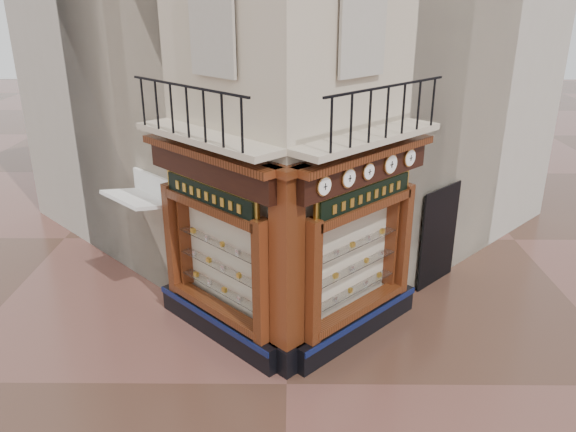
{
  "coord_description": "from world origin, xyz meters",
  "views": [
    {
      "loc": [
        0.09,
        -8.36,
        6.57
      ],
      "look_at": [
        0.01,
        2.0,
        2.5
      ],
      "focal_mm": 35.0,
      "sensor_mm": 36.0,
      "label": 1
    }
  ],
  "objects_px": {
    "clock_c": "(368,171)",
    "awning": "(147,298)",
    "clock_a": "(324,186)",
    "signboard_left": "(209,195)",
    "signboard_right": "(366,196)",
    "clock_b": "(348,178)",
    "clock_d": "(390,164)",
    "corner_pilaster": "(287,276)",
    "clock_e": "(409,158)"
  },
  "relations": [
    {
      "from": "clock_c",
      "to": "clock_d",
      "type": "bearing_deg",
      "value": -0.0
    },
    {
      "from": "clock_c",
      "to": "awning",
      "type": "xyz_separation_m",
      "value": [
        -4.75,
        1.72,
        -3.62
      ]
    },
    {
      "from": "corner_pilaster",
      "to": "signboard_right",
      "type": "relative_size",
      "value": 1.99
    },
    {
      "from": "signboard_right",
      "to": "clock_d",
      "type": "bearing_deg",
      "value": -11.04
    },
    {
      "from": "clock_b",
      "to": "clock_d",
      "type": "distance_m",
      "value": 1.23
    },
    {
      "from": "clock_b",
      "to": "awning",
      "type": "bearing_deg",
      "value": 109.08
    },
    {
      "from": "clock_e",
      "to": "signboard_right",
      "type": "xyz_separation_m",
      "value": [
        -0.93,
        -0.77,
        -0.52
      ]
    },
    {
      "from": "clock_a",
      "to": "awning",
      "type": "relative_size",
      "value": 0.22
    },
    {
      "from": "clock_b",
      "to": "clock_d",
      "type": "xyz_separation_m",
      "value": [
        0.87,
        0.87,
        0.0
      ]
    },
    {
      "from": "clock_a",
      "to": "clock_e",
      "type": "xyz_separation_m",
      "value": [
        1.77,
        1.77,
        0.0
      ]
    },
    {
      "from": "corner_pilaster",
      "to": "signboard_right",
      "type": "xyz_separation_m",
      "value": [
        1.46,
        1.01,
        1.15
      ]
    },
    {
      "from": "corner_pilaster",
      "to": "clock_c",
      "type": "distance_m",
      "value": 2.38
    },
    {
      "from": "clock_a",
      "to": "clock_e",
      "type": "bearing_deg",
      "value": -0.0
    },
    {
      "from": "clock_a",
      "to": "awning",
      "type": "xyz_separation_m",
      "value": [
        -3.91,
        2.57,
        -3.62
      ]
    },
    {
      "from": "corner_pilaster",
      "to": "clock_b",
      "type": "distance_m",
      "value": 2.04
    },
    {
      "from": "clock_e",
      "to": "signboard_left",
      "type": "height_order",
      "value": "clock_e"
    },
    {
      "from": "clock_d",
      "to": "signboard_right",
      "type": "distance_m",
      "value": 0.78
    },
    {
      "from": "signboard_right",
      "to": "clock_c",
      "type": "bearing_deg",
      "value": -134.22
    },
    {
      "from": "corner_pilaster",
      "to": "clock_d",
      "type": "xyz_separation_m",
      "value": [
        1.94,
        1.34,
        1.67
      ]
    },
    {
      "from": "clock_b",
      "to": "clock_c",
      "type": "relative_size",
      "value": 1.12
    },
    {
      "from": "corner_pilaster",
      "to": "clock_b",
      "type": "xyz_separation_m",
      "value": [
        1.07,
        0.46,
        1.67
      ]
    },
    {
      "from": "clock_e",
      "to": "awning",
      "type": "bearing_deg",
      "value": 126.98
    },
    {
      "from": "clock_a",
      "to": "clock_d",
      "type": "distance_m",
      "value": 1.87
    },
    {
      "from": "clock_d",
      "to": "signboard_left",
      "type": "distance_m",
      "value": 3.46
    },
    {
      "from": "clock_b",
      "to": "awning",
      "type": "height_order",
      "value": "clock_b"
    },
    {
      "from": "clock_c",
      "to": "awning",
      "type": "distance_m",
      "value": 6.22
    },
    {
      "from": "signboard_left",
      "to": "signboard_right",
      "type": "bearing_deg",
      "value": -135.0
    },
    {
      "from": "clock_c",
      "to": "corner_pilaster",
      "type": "bearing_deg",
      "value": 165.43
    },
    {
      "from": "corner_pilaster",
      "to": "signboard_left",
      "type": "bearing_deg",
      "value": 100.25
    },
    {
      "from": "clock_a",
      "to": "awning",
      "type": "height_order",
      "value": "clock_a"
    },
    {
      "from": "corner_pilaster",
      "to": "clock_d",
      "type": "distance_m",
      "value": 2.89
    },
    {
      "from": "clock_d",
      "to": "signboard_left",
      "type": "height_order",
      "value": "clock_d"
    },
    {
      "from": "clock_c",
      "to": "clock_d",
      "type": "xyz_separation_m",
      "value": [
        0.48,
        0.48,
        0.0
      ]
    },
    {
      "from": "clock_b",
      "to": "clock_e",
      "type": "xyz_separation_m",
      "value": [
        1.32,
        1.32,
        -0.0
      ]
    },
    {
      "from": "corner_pilaster",
      "to": "clock_e",
      "type": "xyz_separation_m",
      "value": [
        2.39,
        1.78,
        1.67
      ]
    },
    {
      "from": "clock_c",
      "to": "signboard_left",
      "type": "height_order",
      "value": "clock_c"
    },
    {
      "from": "clock_b",
      "to": "awning",
      "type": "relative_size",
      "value": 0.23
    },
    {
      "from": "signboard_left",
      "to": "signboard_right",
      "type": "relative_size",
      "value": 0.99
    },
    {
      "from": "clock_a",
      "to": "clock_d",
      "type": "xyz_separation_m",
      "value": [
        1.32,
        1.32,
        0.0
      ]
    },
    {
      "from": "corner_pilaster",
      "to": "signboard_left",
      "type": "height_order",
      "value": "corner_pilaster"
    },
    {
      "from": "clock_c",
      "to": "awning",
      "type": "relative_size",
      "value": 0.21
    },
    {
      "from": "corner_pilaster",
      "to": "signboard_right",
      "type": "bearing_deg",
      "value": -10.25
    },
    {
      "from": "clock_a",
      "to": "signboard_left",
      "type": "relative_size",
      "value": 0.18
    },
    {
      "from": "corner_pilaster",
      "to": "clock_e",
      "type": "bearing_deg",
      "value": -8.24
    },
    {
      "from": "clock_a",
      "to": "clock_b",
      "type": "distance_m",
      "value": 0.64
    },
    {
      "from": "clock_d",
      "to": "clock_e",
      "type": "relative_size",
      "value": 1.08
    },
    {
      "from": "clock_a",
      "to": "clock_e",
      "type": "height_order",
      "value": "clock_e"
    },
    {
      "from": "corner_pilaster",
      "to": "clock_a",
      "type": "bearing_deg",
      "value": -43.71
    },
    {
      "from": "clock_b",
      "to": "signboard_left",
      "type": "bearing_deg",
      "value": 122.74
    },
    {
      "from": "clock_e",
      "to": "corner_pilaster",
      "type": "bearing_deg",
      "value": 171.76
    }
  ]
}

